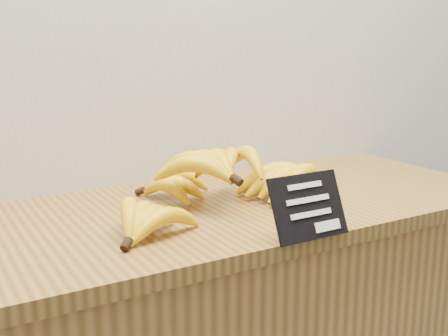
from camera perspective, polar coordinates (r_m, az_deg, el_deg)
The scene contains 3 objects.
counter_top at distance 1.19m, azimuth -1.21°, elevation -4.45°, with size 1.35×0.54×0.03m, color olive.
chalkboard_sign at distance 1.00m, azimuth 8.58°, elevation -3.91°, with size 0.15×0.01×0.12m, color black.
banana_pile at distance 1.17m, azimuth 0.02°, elevation -1.42°, with size 0.57×0.36×0.12m.
Camera 1 is at (-0.61, 1.75, 1.27)m, focal length 45.00 mm.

